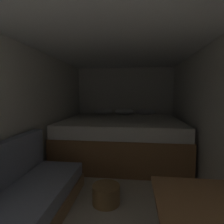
% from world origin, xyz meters
% --- Properties ---
extents(ground_plane, '(6.88, 6.88, 0.00)m').
position_xyz_m(ground_plane, '(0.00, 1.90, 0.00)').
color(ground_plane, beige).
extents(wall_back, '(2.50, 0.05, 1.96)m').
position_xyz_m(wall_back, '(0.00, 4.37, 0.98)').
color(wall_back, silver).
rests_on(wall_back, ground).
extents(wall_left, '(0.05, 4.88, 1.96)m').
position_xyz_m(wall_left, '(-1.23, 1.90, 0.98)').
color(wall_left, silver).
rests_on(wall_left, ground).
extents(wall_right, '(0.05, 4.88, 1.96)m').
position_xyz_m(wall_right, '(1.23, 1.90, 0.98)').
color(wall_right, silver).
rests_on(wall_right, ground).
extents(ceiling_slab, '(2.50, 4.88, 0.05)m').
position_xyz_m(ceiling_slab, '(0.00, 1.90, 1.98)').
color(ceiling_slab, white).
rests_on(ceiling_slab, wall_left).
extents(bed, '(2.28, 1.94, 0.95)m').
position_xyz_m(bed, '(0.00, 3.34, 0.41)').
color(bed, olive).
rests_on(bed, ground).
extents(wicker_basket, '(0.33, 0.33, 0.22)m').
position_xyz_m(wicker_basket, '(-0.08, 1.71, 0.11)').
color(wicker_basket, olive).
rests_on(wicker_basket, ground).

